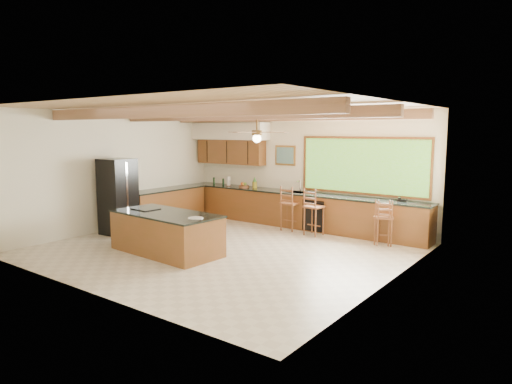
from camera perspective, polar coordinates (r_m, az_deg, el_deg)
The scene contains 9 objects.
ground at distance 9.85m, azimuth -4.00°, elevation -7.17°, with size 7.20×7.20×0.00m, color beige.
room_shell at distance 10.13m, azimuth -2.43°, elevation 5.93°, with size 7.27×6.54×3.02m.
counter_run at distance 12.18m, azimuth 0.78°, elevation -2.03°, with size 7.12×3.10×1.24m.
island at distance 9.66m, azimuth -11.14°, elevation -5.02°, with size 2.49×1.28×0.86m.
refrigerator at distance 11.61m, azimuth -16.86°, elevation -0.55°, with size 0.75×0.73×1.85m.
bar_stool_a at distance 11.53m, azimuth 4.10°, elevation -1.53°, with size 0.44×0.44×1.15m.
bar_stool_b at distance 11.04m, azimuth 7.10°, elevation -1.94°, with size 0.45×0.45×1.16m.
bar_stool_c at distance 10.42m, azimuth 15.72°, elevation -3.20°, with size 0.47×0.47×1.02m.
bar_stool_d at distance 10.46m, azimuth 15.47°, elevation -3.11°, with size 0.46×0.46×1.04m.
Camera 1 is at (6.21, -7.21, 2.53)m, focal length 32.00 mm.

